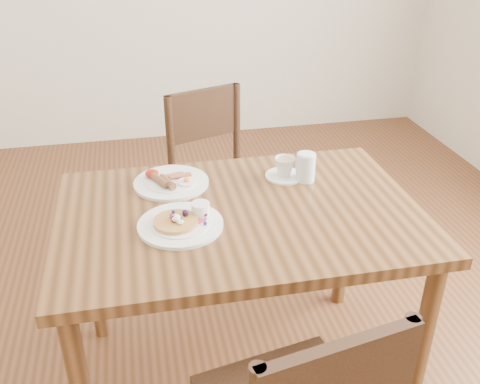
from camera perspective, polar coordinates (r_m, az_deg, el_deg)
The scene contains 7 objects.
ground at distance 2.24m, azimuth -0.00°, elevation -18.68°, with size 5.00×5.00×0.00m, color #4F2E16.
dining_table at distance 1.82m, azimuth -0.00°, elevation -4.67°, with size 1.20×0.80×0.75m.
chair_far at distance 2.56m, azimuth -2.38°, elevation 1.79°, with size 0.53×0.53×0.88m.
pancake_plate at distance 1.69m, azimuth -6.23°, elevation -3.20°, with size 0.27×0.27×0.06m.
breakfast_plate at distance 1.94m, azimuth -7.47°, elevation 1.11°, with size 0.27×0.27×0.04m.
teacup_saucer at distance 1.97m, azimuth 4.75°, elevation 2.48°, with size 0.14×0.14×0.08m.
water_glass at distance 1.95m, azimuth 7.02°, elevation 2.64°, with size 0.07×0.07×0.10m, color silver.
Camera 1 is at (-0.31, -1.49, 1.65)m, focal length 40.00 mm.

